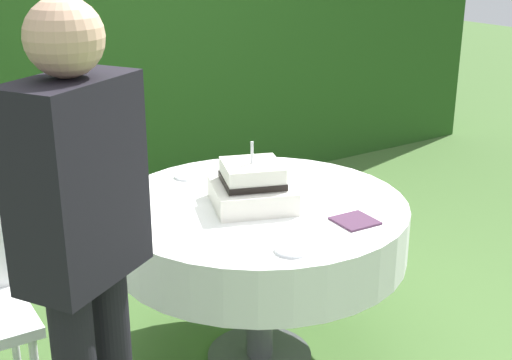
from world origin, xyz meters
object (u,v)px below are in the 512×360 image
at_px(cake_table, 260,228).
at_px(serving_plate_far, 188,176).
at_px(wedding_cake, 253,186).
at_px(napkin_stack, 355,221).
at_px(standing_person, 84,250).
at_px(serving_plate_near, 292,250).

relative_size(cake_table, serving_plate_far, 10.40).
bearing_deg(serving_plate_far, wedding_cake, -81.49).
distance_m(cake_table, serving_plate_far, 0.45).
xyz_separation_m(napkin_stack, standing_person, (-1.06, -0.11, 0.20)).
bearing_deg(cake_table, standing_person, -152.09).
relative_size(napkin_stack, standing_person, 0.09).
distance_m(cake_table, serving_plate_near, 0.48).
relative_size(serving_plate_near, standing_person, 0.07).
bearing_deg(wedding_cake, serving_plate_near, -105.46).
bearing_deg(wedding_cake, serving_plate_far, 98.51).
height_order(cake_table, wedding_cake, wedding_cake).
height_order(napkin_stack, standing_person, standing_person).
relative_size(serving_plate_far, napkin_stack, 0.79).
height_order(wedding_cake, serving_plate_near, wedding_cake).
height_order(cake_table, serving_plate_far, serving_plate_far).
xyz_separation_m(cake_table, napkin_stack, (0.19, -0.36, 0.12)).
xyz_separation_m(wedding_cake, napkin_stack, (0.23, -0.35, -0.07)).
relative_size(wedding_cake, standing_person, 0.25).
xyz_separation_m(cake_table, serving_plate_far, (-0.10, 0.42, 0.12)).
height_order(serving_plate_far, standing_person, standing_person).
bearing_deg(napkin_stack, wedding_cake, 122.95).
bearing_deg(standing_person, wedding_cake, 28.57).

